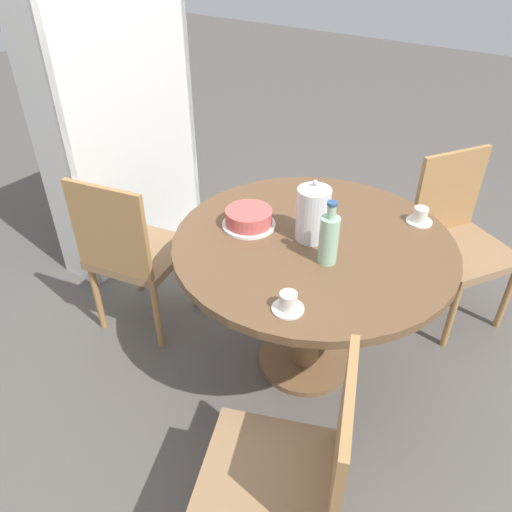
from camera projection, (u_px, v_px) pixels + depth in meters
The scene contains 11 objects.
ground_plane at pixel (304, 361), 2.48m from camera, with size 14.00×14.00×0.00m, color #56514C.
dining_table at pixel (312, 267), 2.14m from camera, with size 1.17×1.17×0.72m.
chair_a at pixel (132, 251), 2.44m from camera, with size 0.50×0.50×0.88m.
chair_b at pixel (290, 475), 1.49m from camera, with size 0.55×0.55×0.88m.
chair_c at pixel (458, 237), 2.54m from camera, with size 0.58×0.58×0.88m.
bookshelf at pixel (122, 117), 2.85m from camera, with size 0.96×0.28×1.70m.
coffee_pot at pixel (313, 212), 2.01m from camera, with size 0.14×0.14×0.27m.
water_bottle at pixel (329, 238), 1.88m from camera, with size 0.07×0.07×0.26m.
cake_main at pixel (249, 218), 2.13m from camera, with size 0.23×0.23×0.08m.
cup_a at pixel (288, 303), 1.69m from camera, with size 0.11×0.11×0.07m.
cup_b at pixel (420, 217), 2.16m from camera, with size 0.11×0.11×0.07m.
Camera 1 is at (-1.55, -0.78, 1.86)m, focal length 35.00 mm.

